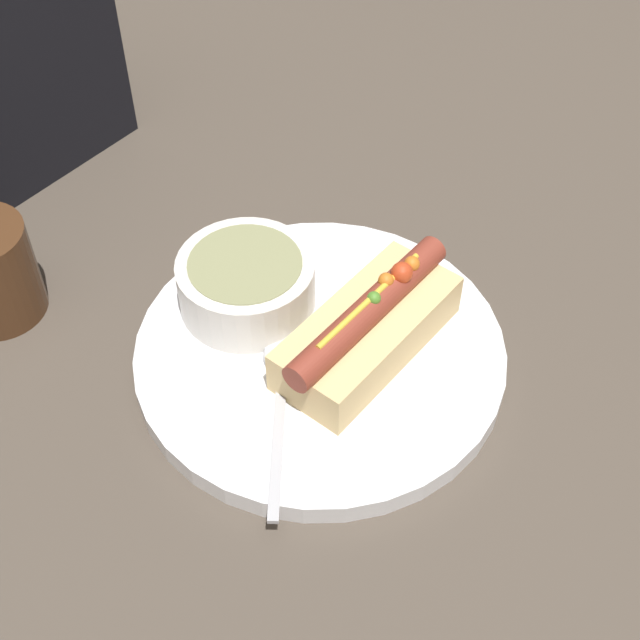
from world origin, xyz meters
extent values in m
plane|color=#4C4238|center=(0.00, 0.00, 0.00)|extent=(4.00, 4.00, 0.00)
cylinder|color=white|center=(0.00, 0.00, 0.01)|extent=(0.30, 0.30, 0.02)
cube|color=#E5C17F|center=(0.02, -0.03, 0.04)|extent=(0.16, 0.07, 0.04)
cylinder|color=brown|center=(0.02, -0.03, 0.06)|extent=(0.18, 0.03, 0.02)
sphere|color=#C63F1E|center=(0.06, -0.03, 0.08)|extent=(0.02, 0.02, 0.02)
sphere|color=#518C2D|center=(0.02, -0.03, 0.08)|extent=(0.01, 0.01, 0.01)
sphere|color=orange|center=(0.07, -0.03, 0.08)|extent=(0.01, 0.01, 0.01)
sphere|color=orange|center=(0.05, -0.03, 0.08)|extent=(0.01, 0.01, 0.01)
cylinder|color=gold|center=(0.02, -0.03, 0.08)|extent=(0.12, 0.01, 0.01)
cylinder|color=silver|center=(0.00, 0.08, 0.04)|extent=(0.11, 0.11, 0.05)
cylinder|color=#8C8E60|center=(0.00, 0.08, 0.06)|extent=(0.09, 0.09, 0.01)
cube|color=#B7B7BC|center=(-0.09, -0.04, 0.02)|extent=(0.11, 0.08, 0.00)
ellipsoid|color=#B7B7BC|center=(-0.03, 0.02, 0.02)|extent=(0.05, 0.05, 0.01)
camera|label=1|loc=(-0.36, -0.29, 0.56)|focal=50.00mm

